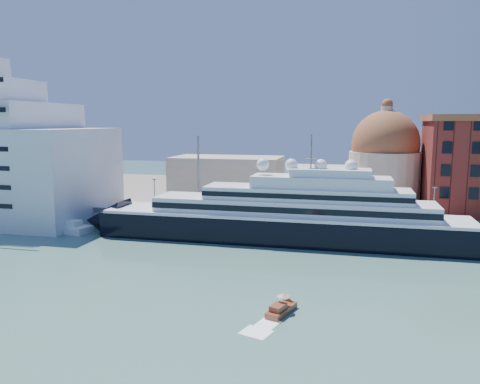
# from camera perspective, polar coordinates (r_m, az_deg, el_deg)

# --- Properties ---
(ground) EXTENTS (400.00, 400.00, 0.00)m
(ground) POSITION_cam_1_polar(r_m,az_deg,el_deg) (72.68, 1.85, -10.34)
(ground) COLOR #3D6961
(ground) RESTS_ON ground
(quay) EXTENTS (180.00, 10.00, 2.50)m
(quay) POSITION_cam_1_polar(r_m,az_deg,el_deg) (104.71, 5.63, -3.80)
(quay) COLOR gray
(quay) RESTS_ON ground
(land) EXTENTS (260.00, 72.00, 2.00)m
(land) POSITION_cam_1_polar(r_m,az_deg,el_deg) (144.81, 7.88, -0.52)
(land) COLOR slate
(land) RESTS_ON ground
(quay_fence) EXTENTS (180.00, 0.10, 1.20)m
(quay_fence) POSITION_cam_1_polar(r_m,az_deg,el_deg) (99.96, 5.29, -3.30)
(quay_fence) COLOR slate
(quay_fence) RESTS_ON quay
(superyacht) EXTENTS (82.93, 11.50, 24.78)m
(superyacht) POSITION_cam_1_polar(r_m,az_deg,el_deg) (93.70, 3.65, -3.34)
(superyacht) COLOR black
(superyacht) RESTS_ON ground
(service_barge) EXTENTS (13.51, 6.73, 2.91)m
(service_barge) POSITION_cam_1_polar(r_m,az_deg,el_deg) (108.40, -20.59, -4.11)
(service_barge) COLOR white
(service_barge) RESTS_ON ground
(water_taxi) EXTENTS (3.41, 5.69, 2.56)m
(water_taxi) POSITION_cam_1_polar(r_m,az_deg,el_deg) (59.72, 5.01, -14.02)
(water_taxi) COLOR maroon
(water_taxi) RESTS_ON ground
(church) EXTENTS (66.00, 18.00, 25.50)m
(church) POSITION_cam_1_polar(r_m,az_deg,el_deg) (125.95, 10.08, 2.64)
(church) COLOR beige
(church) RESTS_ON land
(lamp_posts) EXTENTS (120.80, 2.40, 18.00)m
(lamp_posts) POSITION_cam_1_polar(r_m,az_deg,el_deg) (104.02, -1.36, 0.97)
(lamp_posts) COLOR slate
(lamp_posts) RESTS_ON quay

